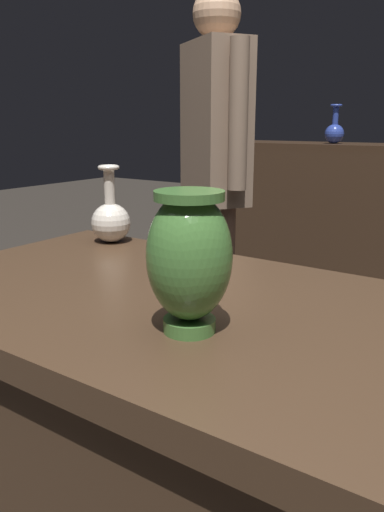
% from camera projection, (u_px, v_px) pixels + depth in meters
% --- Properties ---
extents(display_plinth, '(1.20, 0.64, 0.80)m').
position_uv_depth(display_plinth, '(194.00, 488.00, 1.00)').
color(display_plinth, '#422D1E').
rests_on(display_plinth, ground_plane).
extents(vase_centerpiece, '(0.13, 0.13, 0.21)m').
position_uv_depth(vase_centerpiece, '(189.00, 257.00, 0.74)').
color(vase_centerpiece, '#477A38').
rests_on(vase_centerpiece, display_plinth).
extents(vase_left_accent, '(0.10, 0.10, 0.20)m').
position_uv_depth(vase_left_accent, '(111.00, 219.00, 1.32)').
color(vase_left_accent, silver).
rests_on(vase_left_accent, display_plinth).
extents(shelf_vase_left, '(0.11, 0.11, 0.21)m').
position_uv_depth(shelf_vase_left, '(334.00, 131.00, 2.83)').
color(shelf_vase_left, '#2D429E').
rests_on(shelf_vase_left, back_display_shelf).
extents(visitor_near_left, '(0.40, 0.33, 1.59)m').
position_uv_depth(visitor_near_left, '(215.00, 166.00, 2.03)').
color(visitor_near_left, brown).
rests_on(visitor_near_left, ground_plane).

